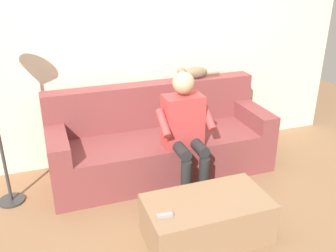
{
  "coord_description": "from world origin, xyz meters",
  "views": [
    {
      "loc": [
        1.12,
        3.22,
        2.08
      ],
      "look_at": [
        0.0,
        0.09,
        0.61
      ],
      "focal_mm": 40.1,
      "sensor_mm": 36.0,
      "label": 1
    }
  ],
  "objects_px": {
    "remote_gray": "(165,215)",
    "coffee_table": "(207,219)",
    "couch": "(160,142)",
    "person_solo_seated": "(185,126)",
    "cat_on_backrest": "(193,73)"
  },
  "relations": [
    {
      "from": "person_solo_seated",
      "to": "remote_gray",
      "type": "relative_size",
      "value": 9.58
    },
    {
      "from": "couch",
      "to": "person_solo_seated",
      "type": "bearing_deg",
      "value": 105.85
    },
    {
      "from": "cat_on_backrest",
      "to": "person_solo_seated",
      "type": "bearing_deg",
      "value": 62.05
    },
    {
      "from": "coffee_table",
      "to": "person_solo_seated",
      "type": "bearing_deg",
      "value": -98.53
    },
    {
      "from": "couch",
      "to": "person_solo_seated",
      "type": "height_order",
      "value": "person_solo_seated"
    },
    {
      "from": "person_solo_seated",
      "to": "cat_on_backrest",
      "type": "bearing_deg",
      "value": -117.95
    },
    {
      "from": "couch",
      "to": "cat_on_backrest",
      "type": "bearing_deg",
      "value": -152.01
    },
    {
      "from": "remote_gray",
      "to": "person_solo_seated",
      "type": "bearing_deg",
      "value": 65.11
    },
    {
      "from": "person_solo_seated",
      "to": "cat_on_backrest",
      "type": "distance_m",
      "value": 0.8
    },
    {
      "from": "remote_gray",
      "to": "coffee_table",
      "type": "bearing_deg",
      "value": 17.94
    },
    {
      "from": "couch",
      "to": "coffee_table",
      "type": "xyz_separation_m",
      "value": [
        0.0,
        1.17,
        -0.14
      ]
    },
    {
      "from": "couch",
      "to": "person_solo_seated",
      "type": "xyz_separation_m",
      "value": [
        -0.11,
        0.4,
        0.34
      ]
    },
    {
      "from": "coffee_table",
      "to": "remote_gray",
      "type": "bearing_deg",
      "value": 12.4
    },
    {
      "from": "coffee_table",
      "to": "cat_on_backrest",
      "type": "xyz_separation_m",
      "value": [
        -0.46,
        -1.41,
        0.79
      ]
    },
    {
      "from": "person_solo_seated",
      "to": "remote_gray",
      "type": "distance_m",
      "value": 1.03
    }
  ]
}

